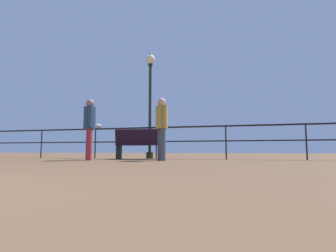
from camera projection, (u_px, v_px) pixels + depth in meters
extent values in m
cube|color=black|center=(156.00, 128.00, 8.66)|extent=(22.93, 0.05, 0.05)
cube|color=black|center=(156.00, 142.00, 8.62)|extent=(22.93, 0.04, 0.04)
cylinder|color=black|center=(41.00, 144.00, 9.76)|extent=(0.04, 0.04, 1.05)
cylinder|color=black|center=(95.00, 144.00, 9.18)|extent=(0.04, 0.04, 1.05)
cylinder|color=black|center=(156.00, 143.00, 8.61)|extent=(0.04, 0.04, 1.05)
cylinder|color=black|center=(226.00, 143.00, 8.04)|extent=(0.04, 0.04, 1.05)
cylinder|color=black|center=(306.00, 142.00, 7.47)|extent=(0.04, 0.04, 1.05)
cube|color=black|center=(140.00, 145.00, 8.15)|extent=(1.53, 0.63, 0.05)
cube|color=black|center=(138.00, 137.00, 7.95)|extent=(1.50, 0.26, 0.48)
cube|color=black|center=(162.00, 152.00, 8.02)|extent=(0.08, 0.45, 0.46)
cube|color=black|center=(163.00, 140.00, 8.25)|extent=(0.07, 0.35, 0.04)
cube|color=black|center=(119.00, 152.00, 8.25)|extent=(0.08, 0.45, 0.46)
cube|color=black|center=(121.00, 141.00, 8.48)|extent=(0.07, 0.35, 0.04)
cylinder|color=#232D1C|center=(150.00, 155.00, 8.90)|extent=(0.25, 0.25, 0.22)
cylinder|color=#232D1C|center=(150.00, 108.00, 9.06)|extent=(0.10, 0.10, 3.09)
cylinder|color=#232D1C|center=(150.00, 65.00, 9.21)|extent=(0.17, 0.17, 0.06)
sphere|color=#F6E6C5|center=(150.00, 60.00, 9.23)|extent=(0.35, 0.35, 0.35)
cone|color=#232D1C|center=(150.00, 53.00, 9.26)|extent=(0.13, 0.13, 0.10)
cylinder|color=#444B55|center=(163.00, 145.00, 6.87)|extent=(0.16, 0.16, 0.87)
cylinder|color=#444B55|center=(160.00, 145.00, 7.02)|extent=(0.16, 0.16, 0.87)
cylinder|color=#AF8A36|center=(162.00, 117.00, 7.02)|extent=(0.33, 0.33, 0.62)
cylinder|color=#AF8A36|center=(165.00, 116.00, 6.82)|extent=(0.11, 0.11, 0.59)
cylinder|color=#AF8A36|center=(158.00, 118.00, 7.22)|extent=(0.11, 0.11, 0.59)
sphere|color=tan|center=(162.00, 102.00, 7.06)|extent=(0.23, 0.23, 0.23)
cylinder|color=maroon|center=(89.00, 145.00, 7.14)|extent=(0.16, 0.16, 0.88)
cylinder|color=maroon|center=(89.00, 145.00, 7.29)|extent=(0.16, 0.16, 0.88)
cylinder|color=navy|center=(90.00, 118.00, 7.29)|extent=(0.33, 0.33, 0.63)
cylinder|color=navy|center=(90.00, 116.00, 7.08)|extent=(0.11, 0.11, 0.60)
cylinder|color=navy|center=(89.00, 118.00, 7.50)|extent=(0.11, 0.11, 0.60)
sphere|color=#9A7067|center=(90.00, 103.00, 7.33)|extent=(0.23, 0.23, 0.23)
ellipsoid|color=silver|center=(98.00, 126.00, 9.22)|extent=(0.32, 0.25, 0.16)
ellipsoid|color=gray|center=(98.00, 125.00, 9.23)|extent=(0.29, 0.20, 0.06)
sphere|color=silver|center=(94.00, 124.00, 9.23)|extent=(0.13, 0.13, 0.13)
cone|color=gold|center=(92.00, 124.00, 9.23)|extent=(0.06, 0.06, 0.05)
cube|color=gray|center=(102.00, 126.00, 9.23)|extent=(0.12, 0.10, 0.02)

